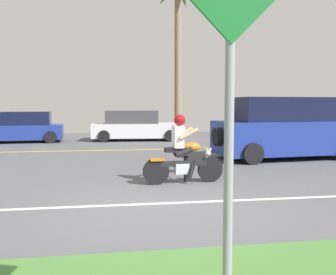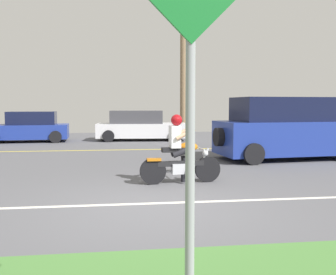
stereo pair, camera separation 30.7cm
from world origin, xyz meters
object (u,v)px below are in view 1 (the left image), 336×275
at_px(parked_car_2, 136,126).
at_px(street_sign, 230,120).
at_px(motorcyclist, 183,154).
at_px(parked_car_1, 23,128).
at_px(suv_nearby, 284,129).

xyz_separation_m(parked_car_2, street_sign, (-0.70, -16.78, 0.97)).
relative_size(motorcyclist, parked_car_1, 0.48).
bearing_deg(parked_car_1, parked_car_2, 1.12).
height_order(motorcyclist, suv_nearby, suv_nearby).
height_order(motorcyclist, parked_car_1, motorcyclist).
height_order(motorcyclist, street_sign, street_sign).
relative_size(suv_nearby, parked_car_2, 1.08).
distance_m(motorcyclist, street_sign, 6.30).
height_order(suv_nearby, parked_car_2, suv_nearby).
relative_size(motorcyclist, parked_car_2, 0.41).
height_order(parked_car_1, street_sign, street_sign).
bearing_deg(motorcyclist, suv_nearby, 40.21).
relative_size(motorcyclist, suv_nearby, 0.38).
bearing_deg(parked_car_2, suv_nearby, -59.21).
distance_m(suv_nearby, street_sign, 10.82).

